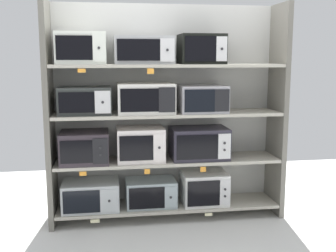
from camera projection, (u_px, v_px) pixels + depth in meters
name	position (u px, v px, depth m)	size (l,w,h in m)	color
back_panel	(165.00, 110.00, 4.32)	(2.41, 0.04, 2.14)	#B2B2AD
upright_left	(49.00, 116.00, 3.92)	(0.05, 0.44, 2.14)	#68645B
upright_right	(277.00, 111.00, 4.25)	(0.05, 0.44, 2.14)	#68645B
shelf_0	(168.00, 205.00, 4.24)	(2.21, 0.44, 0.03)	#ADA899
microwave_0	(91.00, 195.00, 4.10)	(0.55, 0.41, 0.27)	#B1B7B9
microwave_1	(151.00, 192.00, 4.18)	(0.50, 0.36, 0.26)	#97A6AB
microwave_2	(204.00, 187.00, 4.26)	(0.45, 0.41, 0.32)	silver
price_tag_0	(95.00, 221.00, 3.92)	(0.09, 0.00, 0.03)	beige
price_tag_1	(209.00, 214.00, 4.08)	(0.08, 0.00, 0.03)	beige
shelf_1	(168.00, 160.00, 4.16)	(2.21, 0.44, 0.03)	#ADA899
microwave_3	(85.00, 147.00, 4.01)	(0.46, 0.44, 0.30)	#312930
microwave_4	(140.00, 144.00, 4.09)	(0.46, 0.40, 0.33)	silver
microwave_5	(199.00, 143.00, 4.18)	(0.57, 0.41, 0.31)	#292632
price_tag_2	(83.00, 174.00, 3.83)	(0.06, 0.00, 0.04)	orange
price_tag_3	(147.00, 172.00, 3.92)	(0.05, 0.00, 0.05)	orange
price_tag_4	(203.00, 169.00, 4.00)	(0.06, 0.00, 0.05)	orange
shelf_2	(168.00, 114.00, 4.08)	(2.21, 0.44, 0.03)	#ADA899
microwave_6	(85.00, 101.00, 3.94)	(0.50, 0.36, 0.26)	#2E3230
microwave_7	(145.00, 98.00, 4.02)	(0.54, 0.41, 0.29)	silver
microwave_8	(202.00, 99.00, 4.11)	(0.46, 0.42, 0.26)	#9F9CA3
shelf_3	(168.00, 66.00, 4.01)	(2.21, 0.44, 0.03)	#ADA899
microwave_9	(81.00, 48.00, 3.86)	(0.46, 0.40, 0.30)	silver
microwave_10	(143.00, 50.00, 3.94)	(0.56, 0.39, 0.26)	#A3A5A5
microwave_11	(201.00, 49.00, 4.03)	(0.43, 0.37, 0.29)	black
price_tag_5	(82.00, 71.00, 3.68)	(0.07, 0.00, 0.03)	orange
price_tag_6	(151.00, 71.00, 3.77)	(0.06, 0.00, 0.05)	orange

